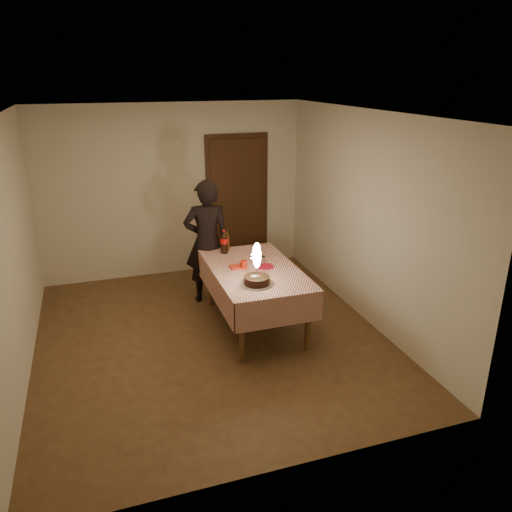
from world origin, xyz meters
The scene contains 11 objects.
ground centered at (0.00, 0.00, 0.00)m, with size 4.00×4.50×0.01m, color brown.
room_shell centered at (0.03, 0.08, 1.65)m, with size 4.04×4.54×2.62m.
dining_table centered at (0.59, 0.12, 0.67)m, with size 1.02×1.72×0.77m.
birthday_cake centered at (0.47, -0.34, 0.88)m, with size 0.36×0.36×0.49m.
red_plate centered at (0.73, 0.13, 0.77)m, with size 0.22×0.22×0.01m, color #B60C25.
red_cup centered at (0.47, 0.16, 0.82)m, with size 0.08×0.08×0.10m, color #B41C0C.
clear_cup centered at (0.74, 0.26, 0.82)m, with size 0.07×0.07×0.09m, color silver.
napkin_stack centered at (0.39, 0.22, 0.78)m, with size 0.15×0.15×0.02m, color red.
cola_bottle centered at (0.39, 0.77, 0.92)m, with size 0.10×0.10×0.32m.
amber_bottle_left centered at (0.46, 0.87, 0.89)m, with size 0.06×0.06×0.26m.
photographer centered at (0.23, 1.06, 0.85)m, with size 0.66×0.49×1.70m.
Camera 1 is at (-1.16, -5.19, 3.00)m, focal length 35.00 mm.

